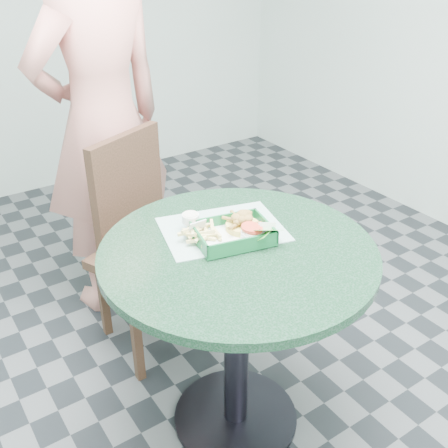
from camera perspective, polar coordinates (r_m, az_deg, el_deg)
floor at (r=2.15m, az=1.25°, el=-20.33°), size 4.00×5.00×0.02m
cafe_table at (r=1.75m, az=1.45°, el=-7.90°), size 0.88×0.88×0.75m
dining_chair at (r=2.24m, az=-9.01°, el=-0.77°), size 0.40×0.40×0.93m
diner_person at (r=2.34m, az=-13.49°, el=14.64°), size 0.86×0.64×2.16m
placemat at (r=1.75m, az=-0.16°, el=-1.13°), size 0.46×0.39×0.00m
food_basket at (r=1.68m, az=0.96°, el=-1.90°), size 0.24×0.17×0.05m
crab_sandwich at (r=1.71m, az=1.68°, el=-0.08°), size 0.11×0.11×0.07m
fries_pile at (r=1.66m, az=-2.56°, el=-1.55°), size 0.15×0.15×0.05m
sauce_ramekin at (r=1.70m, az=-4.03°, el=-0.41°), size 0.06×0.06×0.03m
garnish_cup at (r=1.67m, az=3.46°, el=-1.27°), size 0.11×0.10×0.04m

